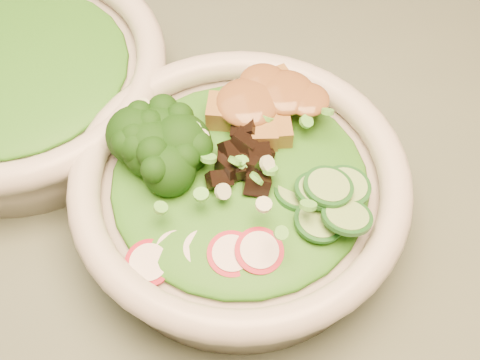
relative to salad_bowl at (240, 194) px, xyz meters
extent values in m
cylinder|color=beige|center=(0.00, 0.00, -0.01)|extent=(0.22, 0.22, 0.05)
torus|color=beige|center=(0.00, 0.00, 0.02)|extent=(0.25, 0.25, 0.02)
cylinder|color=beige|center=(-0.17, 0.14, -0.01)|extent=(0.23, 0.23, 0.05)
torus|color=beige|center=(-0.17, 0.14, 0.02)|extent=(0.26, 0.26, 0.02)
ellipsoid|color=#1B5712|center=(0.00, 0.00, 0.02)|extent=(0.19, 0.19, 0.02)
ellipsoid|color=#1B5712|center=(-0.17, 0.14, 0.02)|extent=(0.17, 0.17, 0.02)
ellipsoid|color=brown|center=(0.03, 0.05, 0.04)|extent=(0.07, 0.05, 0.01)
camera|label=1|loc=(-0.04, -0.27, 0.42)|focal=50.00mm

